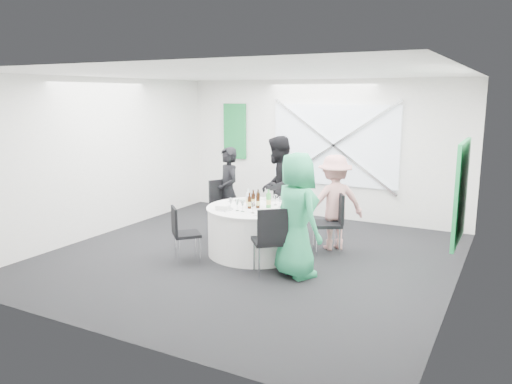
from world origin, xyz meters
The scene contains 50 objects.
floor centered at (0.00, 0.00, 0.00)m, with size 6.00×6.00×0.00m, color black.
ceiling centered at (0.00, 0.00, 2.80)m, with size 6.00×6.00×0.00m, color silver.
wall_back centered at (0.00, 3.00, 1.40)m, with size 6.00×6.00×0.00m, color silver.
wall_front centered at (0.00, -3.00, 1.40)m, with size 6.00×6.00×0.00m, color silver.
wall_left centered at (-3.00, 0.00, 1.40)m, with size 6.00×6.00×0.00m, color silver.
wall_right centered at (3.00, 0.00, 1.40)m, with size 6.00×6.00×0.00m, color silver.
window_panel centered at (0.30, 2.96, 1.50)m, with size 2.60×0.03×1.60m, color silver.
window_brace_a centered at (0.30, 2.92, 1.50)m, with size 0.05×0.05×3.16m, color silver.
window_brace_b centered at (0.30, 2.92, 1.50)m, with size 0.05×0.05×3.16m, color silver.
green_banner centered at (-2.00, 2.95, 1.70)m, with size 0.55×0.04×1.20m, color #167034.
green_sign centered at (2.94, 0.60, 1.20)m, with size 0.05×1.20×1.40m, color #198A42.
banquet_table centered at (0.00, 0.20, 0.38)m, with size 1.56×1.56×0.76m.
chair_back centered at (-0.11, 1.42, 0.58)m, with size 0.49×0.50×0.99m.
chair_back_left centered at (-0.94, 0.75, 0.60)m, with size 0.64×0.63×1.02m.
chair_back_right centered at (1.06, 0.81, 0.57)m, with size 0.61×0.60×0.97m.
chair_front_right centered at (0.66, -0.60, 0.58)m, with size 0.63×0.63×0.99m.
chair_front_left centered at (-0.81, -0.66, 0.49)m, with size 0.54×0.55×0.85m.
person_man_back_left centered at (-0.94, 0.90, 0.80)m, with size 0.58×0.38×1.59m, color black.
person_man_back centered at (-0.13, 1.25, 0.90)m, with size 0.87×0.48×1.80m, color black.
person_woman_pink centered at (1.00, 1.02, 0.78)m, with size 1.01×0.47×1.56m, color #D08987.
person_woman_green centered at (0.96, -0.41, 0.87)m, with size 0.85×0.55×1.74m, color #2A9A64.
plate_back centered at (-0.02, 0.77, 0.77)m, with size 0.25×0.25×0.01m.
plate_back_left centered at (-0.41, 0.50, 0.77)m, with size 0.27×0.27×0.01m.
plate_back_right centered at (0.50, 0.44, 0.78)m, with size 0.25×0.25×0.04m.
plate_front_right centered at (0.43, -0.06, 0.78)m, with size 0.27×0.27×0.04m.
plate_front_left centered at (-0.34, -0.19, 0.77)m, with size 0.28×0.28×0.01m.
napkin centered at (-0.36, -0.22, 0.80)m, with size 0.20×0.13×0.06m, color white.
beer_bottle_a centered at (-0.08, 0.25, 0.86)m, with size 0.06×0.06×0.26m.
beer_bottle_b centered at (0.00, 0.27, 0.86)m, with size 0.06×0.06×0.27m.
beer_bottle_c centered at (0.06, 0.14, 0.86)m, with size 0.06×0.06×0.26m.
beer_bottle_d centered at (-0.04, 0.05, 0.86)m, with size 0.06×0.06×0.25m.
green_water_bottle centered at (0.20, 0.25, 0.87)m, with size 0.08×0.08×0.29m.
clear_water_bottle centered at (-0.14, 0.21, 0.87)m, with size 0.08×0.08×0.28m.
wine_glass_a centered at (-0.03, -0.17, 0.88)m, with size 0.07×0.07×0.17m.
wine_glass_b centered at (-0.15, 0.57, 0.88)m, with size 0.07×0.07×0.17m.
wine_glass_c centered at (-0.13, -0.16, 0.88)m, with size 0.07×0.07×0.17m.
wine_glass_d centered at (0.34, 0.35, 0.88)m, with size 0.07×0.07×0.17m.
wine_glass_e centered at (0.15, -0.18, 0.88)m, with size 0.07×0.07×0.17m.
wine_glass_f centered at (0.21, 0.47, 0.88)m, with size 0.07×0.07×0.17m.
wine_glass_g centered at (-0.28, -0.11, 0.88)m, with size 0.07×0.07×0.17m.
fork_a centered at (0.55, 0.37, 0.76)m, with size 0.01×0.15×0.01m, color silver.
knife_a centered at (0.43, 0.58, 0.76)m, with size 0.01×0.15×0.01m, color silver.
fork_b centered at (0.14, 0.76, 0.76)m, with size 0.01×0.15×0.01m, color silver.
knife_b centered at (-0.21, 0.74, 0.76)m, with size 0.01×0.15×0.01m, color silver.
fork_c centered at (-0.36, 0.65, 0.76)m, with size 0.01×0.15×0.01m, color silver.
knife_c centered at (-0.55, 0.37, 0.76)m, with size 0.01×0.15×0.01m, color silver.
fork_d centered at (-0.52, -0.04, 0.76)m, with size 0.01×0.15×0.01m, color silver.
knife_d centered at (-0.28, -0.30, 0.76)m, with size 0.01×0.15×0.01m, color silver.
fork_e centered at (0.30, -0.29, 0.76)m, with size 0.01×0.15×0.01m, color silver.
knife_e centered at (0.55, 0.03, 0.76)m, with size 0.01×0.15×0.01m, color silver.
Camera 1 is at (3.61, -6.55, 2.51)m, focal length 35.00 mm.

